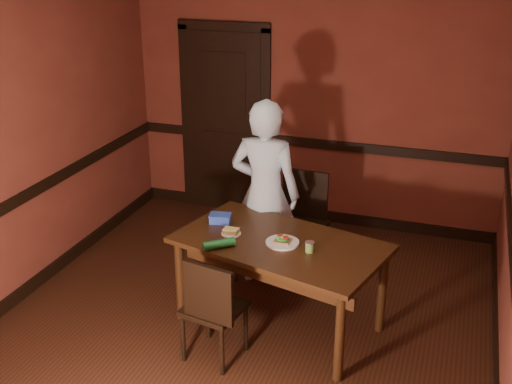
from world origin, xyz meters
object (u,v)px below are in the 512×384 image
Objects in this scene: sandwich_plate at (282,241)px; cheese_saucer at (231,232)px; dining_table at (279,284)px; chair_near at (214,306)px; food_tub at (220,218)px; sauce_jar at (310,247)px; person at (265,194)px; chair_far at (300,225)px.

cheese_saucer is (-0.44, 0.03, 0.00)m from sandwich_plate.
chair_near is at bearing -106.49° from dining_table.
sandwich_plate is at bearing -29.00° from food_tub.
person is at bearing 128.67° from sauce_jar.
person is (-0.34, 0.66, 0.48)m from dining_table.
sandwich_plate is (0.37, -0.69, -0.08)m from person.
person reaches higher than food_tub.
sandwich_plate is 0.64m from food_tub.
sauce_jar is (0.26, -0.09, 0.42)m from dining_table.
person is 0.78m from sandwich_plate.
cheese_saucer is 0.81× the size of food_tub.
sandwich_plate is at bearing -32.32° from dining_table.
chair_near is 10.54× the size of sauce_jar.
chair_near is at bearing -142.04° from sauce_jar.
person reaches higher than sauce_jar.
person is 6.56× the size of sandwich_plate.
sandwich_plate is 0.24m from sauce_jar.
chair_far is 1.01m from sandwich_plate.
chair_near is 4.37× the size of food_tub.
food_tub is at bearing 162.06° from sauce_jar.
cheese_saucer reaches higher than dining_table.
chair_near is at bearing -82.36° from food_tub.
chair_near reaches higher than cheese_saucer.
dining_table is at bearing 0.34° from cheese_saucer.
chair_near is 1.29m from person.
chair_far is 4.81× the size of food_tub.
dining_table is 0.88m from person.
chair_far is 3.62× the size of sandwich_plate.
person is 0.67m from cheese_saucer.
chair_far reaches higher than chair_near.
dining_table is 1.87× the size of chair_near.
sandwich_plate is (0.37, 0.53, 0.35)m from chair_near.
person reaches higher than dining_table.
chair_far is 1.10× the size of chair_near.
dining_table is at bearing 160.44° from sauce_jar.
sandwich_plate reaches higher than dining_table.
sauce_jar is (0.60, 0.47, 0.37)m from chair_near.
person reaches higher than sandwich_plate.
chair_far reaches higher than sandwich_plate.
chair_far reaches higher than food_tub.
food_tub is at bearing 132.25° from cheese_saucer.
chair_near reaches higher than sandwich_plate.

